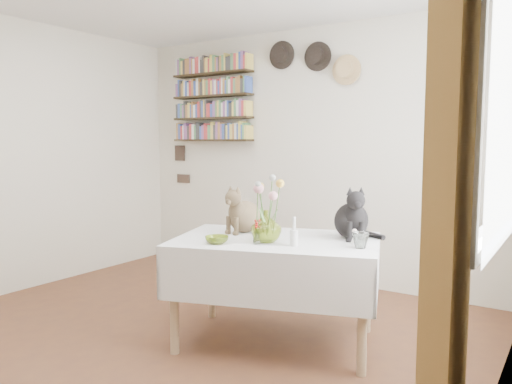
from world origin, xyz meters
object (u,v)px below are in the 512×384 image
Objects in this scene: black_cat at (352,211)px; bookshelf_unit at (212,100)px; tabby_cat at (245,208)px; flower_vase at (266,226)px; dining_table at (276,264)px.

bookshelf_unit is at bearing 117.38° from black_cat.
tabby_cat is 1.67× the size of flower_vase.
flower_vase is at bearing -165.98° from black_cat.
bookshelf_unit is (-2.14, 1.19, 0.93)m from black_cat.
flower_vase is 0.21× the size of bookshelf_unit.
black_cat is 2.61m from bookshelf_unit.
dining_table is 0.49m from tabby_cat.
bookshelf_unit is (-1.72, 1.50, 1.29)m from dining_table.
tabby_cat is 0.41m from flower_vase.
black_cat is at bearing 47.55° from flower_vase.
dining_table is 4.47× the size of tabby_cat.
flower_vase is (0.00, -0.14, 0.28)m from dining_table.
flower_vase is (0.33, -0.23, -0.07)m from tabby_cat.
bookshelf_unit reaches higher than flower_vase.
dining_table is 7.47× the size of flower_vase.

